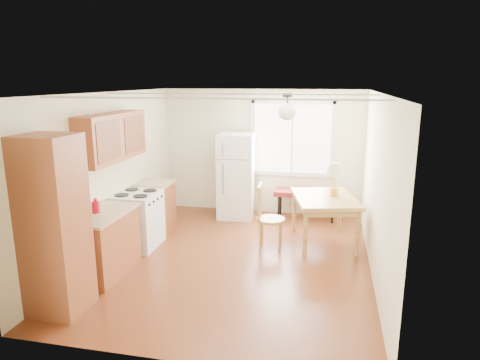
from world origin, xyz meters
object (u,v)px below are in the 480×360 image
(refrigerator, at_px, (236,176))
(chair, at_px, (265,212))
(bench, at_px, (306,194))
(dining_table, at_px, (325,203))

(refrigerator, bearing_deg, chair, -65.87)
(bench, height_order, dining_table, dining_table)
(dining_table, bearing_deg, chair, -171.63)
(bench, distance_m, dining_table, 1.29)
(bench, relative_size, chair, 1.19)
(refrigerator, relative_size, dining_table, 1.13)
(bench, relative_size, dining_table, 0.84)
(refrigerator, bearing_deg, dining_table, -36.61)
(bench, xyz_separation_m, chair, (-0.57, -1.59, 0.09))
(dining_table, relative_size, chair, 1.41)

